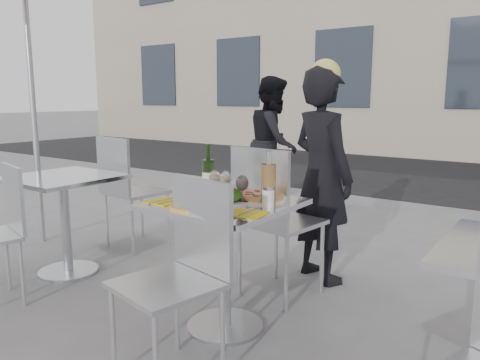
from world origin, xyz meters
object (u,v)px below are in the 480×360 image
Objects in this scene: chair_far at (271,211)px; woman_diner at (322,176)px; wineglass_white_b at (226,179)px; wine_bottle at (208,174)px; pizza_far at (259,196)px; sugar_shaker at (268,197)px; wineglass_white_a at (215,178)px; napkin_left at (165,201)px; pedestrian_a at (274,142)px; carafe at (268,183)px; side_chair_lfar at (126,183)px; napkin_right at (247,214)px; salad_plate at (229,197)px; chair_near at (183,262)px; pizza_near at (200,205)px; wineglass_red_b at (242,184)px; main_table at (225,238)px; wineglass_red_a at (242,184)px; side_table_left at (64,204)px.

woman_diner is (0.10, 0.52, 0.17)m from chair_far.
wine_bottle is at bearing 160.10° from wineglass_white_b.
sugar_shaker is (0.14, -0.12, 0.04)m from pizza_far.
wineglass_white_a reaches higher than napkin_left.
sugar_shaker is 0.32m from wineglass_white_b.
pizza_far is at bearing -170.88° from pedestrian_a.
carafe is at bearing 29.83° from napkin_left.
side_chair_lfar is 1.58m from napkin_left.
wine_bottle is at bearing 140.19° from napkin_right.
chair_far is 2.73m from pedestrian_a.
sugar_shaker is (1.67, -2.79, 0.02)m from pedestrian_a.
napkin_left is at bearing -150.04° from salad_plate.
pedestrian_a is at bearing 116.21° from wineglass_white_b.
chair_near is 3.18× the size of wine_bottle.
carafe is at bearing 25.53° from salad_plate.
pizza_far reaches higher than pizza_near.
chair_near is 0.55m from wineglass_red_b.
side_chair_lfar is 6.28× the size of wineglass_white_b.
salad_plate is 0.76× the size of carafe.
carafe reaches higher than napkin_right.
carafe is (0.19, 0.09, 0.08)m from salad_plate.
napkin_right is at bearing -31.46° from wineglass_white_a.
wineglass_white_a is at bearing 174.60° from sugar_shaker.
salad_plate reaches higher than napkin_left.
wineglass_white_a reaches higher than main_table.
wine_bottle reaches higher than carafe.
side_chair_lfar is at bearing 148.02° from napkin_right.
napkin_left is at bearing -152.41° from wineglass_red_a.
pizza_far is (0.02, 0.62, 0.21)m from chair_near.
chair_near is 4.63× the size of napkin_right.
side_chair_lfar is at bearing 159.01° from wine_bottle.
carafe is at bearing -37.61° from pizza_far.
wineglass_white_a is at bearing 63.70° from napkin_left.
chair_far is 0.57m from wineglass_red_a.
wine_bottle reaches higher than chair_near.
wineglass_white_b is (0.18, -0.07, -0.00)m from wine_bottle.
chair_near is 0.63m from carafe.
side_chair_lfar reaches higher than main_table.
wineglass_white_b and wineglass_red_b have the same top height.
pedestrian_a is 9.97× the size of wineglass_red_a.
wineglass_red_a is (0.12, -0.49, 0.26)m from chair_far.
main_table is 2.36× the size of pizza_near.
wineglass_white_b is at bearing 97.30° from pizza_near.
woman_diner reaches higher than chair_near.
main_table is 0.34m from wineglass_red_a.
wineglass_white_b is 0.19m from wineglass_red_a.
wine_bottle is (-0.34, 0.60, 0.31)m from chair_near.
chair_far is 0.76m from napkin_left.
side_table_left is 1.77m from carafe.
wineglass_red_a is at bearing 115.22° from woman_diner.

